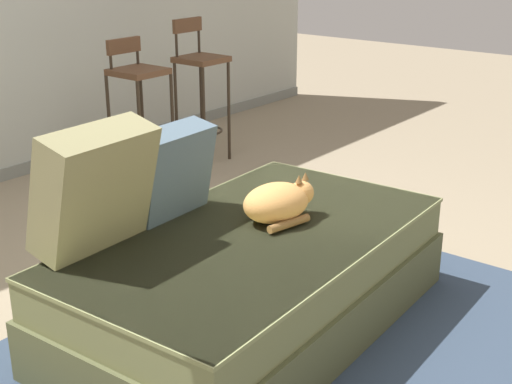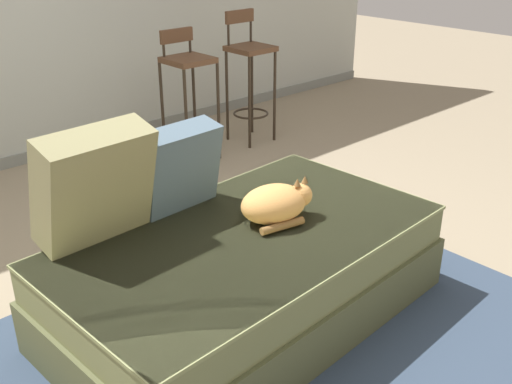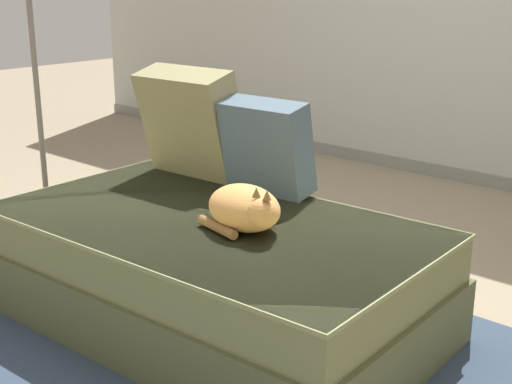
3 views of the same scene
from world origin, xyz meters
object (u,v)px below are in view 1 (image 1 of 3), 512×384
(bar_stool_by_doorway, at_px, (200,80))
(cat, at_px, (279,202))
(couch, at_px, (253,279))
(throw_pillow_corner, at_px, (95,188))
(throw_pillow_middle, at_px, (172,171))
(bar_stool_near_window, at_px, (138,97))

(bar_stool_by_doorway, bearing_deg, cat, -129.05)
(couch, xyz_separation_m, throw_pillow_corner, (-0.51, 0.39, 0.48))
(throw_pillow_middle, bearing_deg, throw_pillow_corner, -177.41)
(bar_stool_by_doorway, bearing_deg, couch, -132.37)
(throw_pillow_middle, bearing_deg, couch, -81.22)
(bar_stool_near_window, relative_size, bar_stool_by_doorway, 0.93)
(cat, height_order, bar_stool_near_window, bar_stool_near_window)
(couch, distance_m, bar_stool_near_window, 2.15)
(bar_stool_near_window, xyz_separation_m, bar_stool_by_doorway, (0.62, 0.00, 0.02))
(throw_pillow_corner, relative_size, bar_stool_near_window, 0.53)
(couch, height_order, throw_pillow_corner, throw_pillow_corner)
(bar_stool_near_window, distance_m, bar_stool_by_doorway, 0.62)
(couch, relative_size, throw_pillow_middle, 4.38)
(cat, bearing_deg, bar_stool_by_doorway, 50.95)
(cat, relative_size, bar_stool_by_doorway, 0.35)
(bar_stool_near_window, bearing_deg, throw_pillow_middle, -128.04)
(couch, bearing_deg, bar_stool_by_doorway, 47.63)
(couch, height_order, cat, cat)
(throw_pillow_middle, bearing_deg, bar_stool_by_doorway, 39.41)
(throw_pillow_corner, bearing_deg, cat, -29.25)
(couch, relative_size, bar_stool_near_window, 1.86)
(throw_pillow_middle, distance_m, bar_stool_near_window, 1.81)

